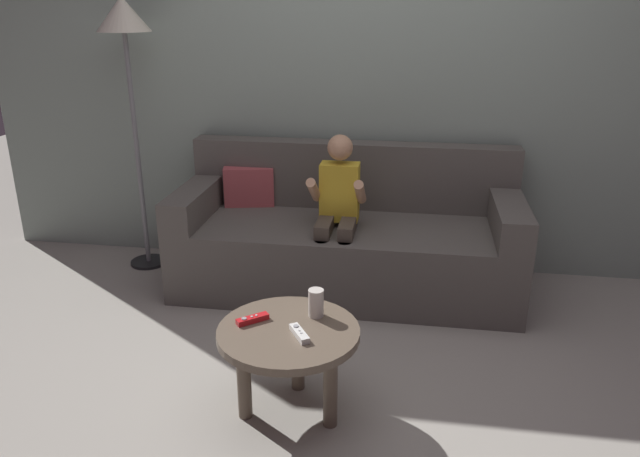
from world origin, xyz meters
The scene contains 9 objects.
ground_plane centered at (0.00, 0.00, 0.00)m, with size 10.21×10.21×0.00m, color #9E998E.
wall_back centered at (0.00, 1.52, 1.25)m, with size 5.10×0.05×2.50m, color gray.
couch centered at (-0.11, 1.13, 0.30)m, with size 2.03×0.80×0.84m.
person_seated_on_couch centered at (-0.14, 0.95, 0.56)m, with size 0.31×0.39×0.97m.
coffee_table centered at (-0.19, -0.16, 0.34)m, with size 0.59×0.59×0.41m.
game_remote_white_near_edge centered at (-0.14, -0.22, 0.42)m, with size 0.11×0.14×0.03m.
game_remote_red_center centered at (-0.35, -0.14, 0.42)m, with size 0.13×0.12×0.03m.
soda_can centered at (-0.10, -0.04, 0.47)m, with size 0.07×0.07×0.12m, color silver.
floor_lamp centered at (-1.46, 1.24, 1.47)m, with size 0.32×0.32×1.70m.
Camera 1 is at (0.28, -2.32, 1.67)m, focal length 34.34 mm.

